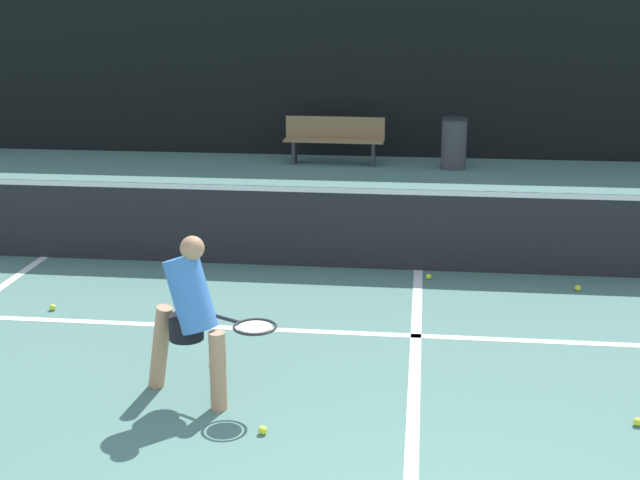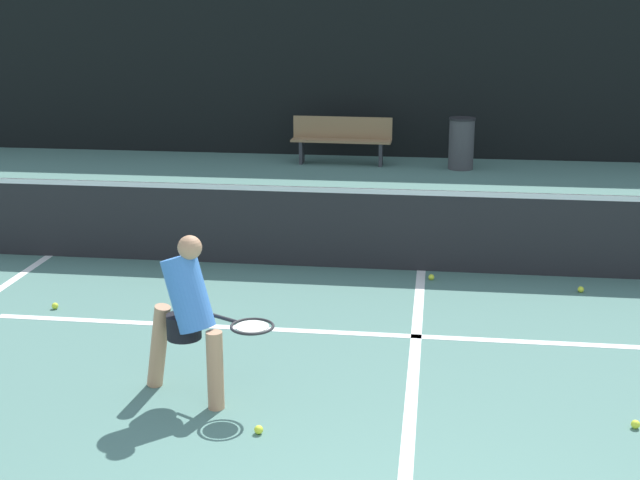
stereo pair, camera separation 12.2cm
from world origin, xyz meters
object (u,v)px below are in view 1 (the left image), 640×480
object	(u,v)px
courtside_bench	(334,138)
parked_car	(369,106)
trash_bin	(454,143)
player_practicing	(191,313)

from	to	relation	value
courtside_bench	parked_car	size ratio (longest dim) A/B	0.44
trash_bin	parked_car	bearing A→B (deg)	112.35
courtside_bench	trash_bin	size ratio (longest dim) A/B	2.00
player_practicing	parked_car	distance (m)	14.17
courtside_bench	trash_bin	distance (m)	2.20
trash_bin	parked_car	distance (m)	4.74
trash_bin	parked_car	xyz separation A→B (m)	(-1.80, 4.38, 0.09)
trash_bin	courtside_bench	bearing A→B (deg)	174.00
player_practicing	parked_car	world-z (taller)	player_practicing
parked_car	courtside_bench	bearing A→B (deg)	-95.29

